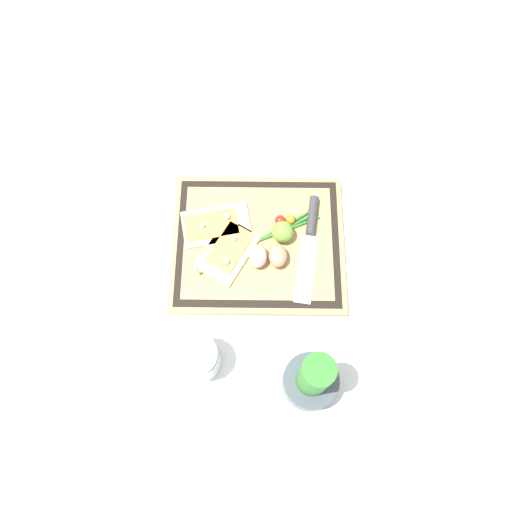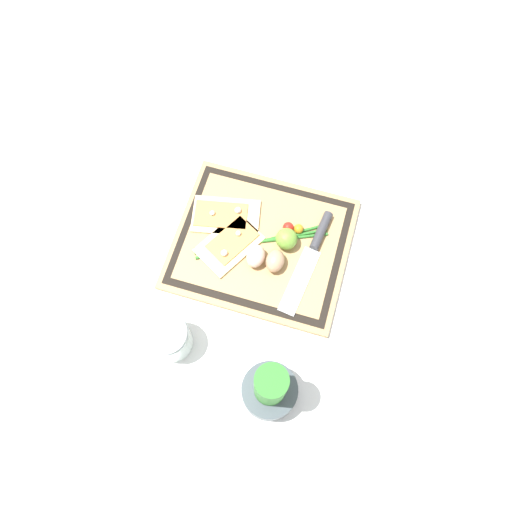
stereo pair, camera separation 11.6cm
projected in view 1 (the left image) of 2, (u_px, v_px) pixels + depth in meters
ground_plane at (256, 244)px, 1.21m from camera, size 6.00×6.00×0.00m
cutting_board at (256, 243)px, 1.20m from camera, size 0.41×0.36×0.02m
pizza_slice_near at (213, 225)px, 1.20m from camera, size 0.18×0.13×0.02m
pizza_slice_far at (226, 251)px, 1.18m from camera, size 0.16×0.18×0.02m
knife at (309, 231)px, 1.19m from camera, size 0.07×0.27×0.02m
egg_brown at (276, 256)px, 1.16m from camera, size 0.04×0.06×0.04m
egg_pink at (256, 256)px, 1.16m from camera, size 0.04×0.06×0.04m
lime at (281, 232)px, 1.17m from camera, size 0.05×0.05×0.05m
cherry_tomato_red at (278, 220)px, 1.20m from camera, size 0.03×0.03×0.03m
cherry_tomato_yellow at (289, 219)px, 1.20m from camera, size 0.02×0.02×0.02m
scallion_bunch at (255, 242)px, 1.19m from camera, size 0.30×0.18×0.01m
herb_pot at (310, 379)px, 1.02m from camera, size 0.12×0.12×0.21m
sauce_jar at (196, 358)px, 1.07m from camera, size 0.09×0.09×0.10m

